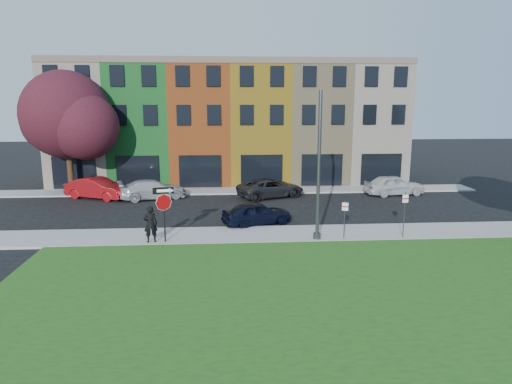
{
  "coord_description": "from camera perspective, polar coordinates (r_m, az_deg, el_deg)",
  "views": [
    {
      "loc": [
        -2.95,
        -20.66,
        7.33
      ],
      "look_at": [
        -1.28,
        4.0,
        2.22
      ],
      "focal_mm": 32.0,
      "sensor_mm": 36.0,
      "label": 1
    }
  ],
  "objects": [
    {
      "name": "stop_sign",
      "position": [
        23.4,
        -11.46,
        -1.35
      ],
      "size": [
        1.04,
        0.23,
        2.83
      ],
      "rotation": [
        0.0,
        0.0,
        0.18
      ],
      "color": "black",
      "rests_on": "sidewalk_near"
    },
    {
      "name": "sidewalk_near",
      "position": [
        25.24,
        7.64,
        -5.16
      ],
      "size": [
        40.0,
        3.0,
        0.12
      ],
      "primitive_type": "cube",
      "color": "gray",
      "rests_on": "ground"
    },
    {
      "name": "rowhouse_block",
      "position": [
        41.91,
        -3.28,
        8.46
      ],
      "size": [
        30.0,
        10.12,
        10.0
      ],
      "color": "beige",
      "rests_on": "ground"
    },
    {
      "name": "man",
      "position": [
        23.72,
        -13.05,
        -3.93
      ],
      "size": [
        0.88,
        0.74,
        1.89
      ],
      "primitive_type": "imported",
      "rotation": [
        0.0,
        0.0,
        3.35
      ],
      "color": "black",
      "rests_on": "sidewalk_near"
    },
    {
      "name": "sidewalk_far",
      "position": [
        36.39,
        -3.87,
        0.14
      ],
      "size": [
        40.0,
        2.4,
        0.12
      ],
      "primitive_type": "cube",
      "color": "gray",
      "rests_on": "ground"
    },
    {
      "name": "tree_purple",
      "position": [
        37.55,
        -22.46,
        8.68
      ],
      "size": [
        7.9,
        6.91,
        9.27
      ],
      "color": "black",
      "rests_on": "sidewalk_far"
    },
    {
      "name": "sedan_near",
      "position": [
        26.76,
        0.09,
        -2.67
      ],
      "size": [
        4.34,
        5.15,
        1.39
      ],
      "primitive_type": "imported",
      "rotation": [
        0.0,
        0.0,
        1.93
      ],
      "color": "black",
      "rests_on": "ground"
    },
    {
      "name": "parked_car_silver",
      "position": [
        34.47,
        -12.79,
        0.32
      ],
      "size": [
        4.77,
        6.02,
        1.42
      ],
      "primitive_type": "imported",
      "rotation": [
        0.0,
        0.0,
        1.87
      ],
      "color": "#B1B1B6",
      "rests_on": "ground"
    },
    {
      "name": "parked_car_red",
      "position": [
        35.66,
        -19.21,
        0.46
      ],
      "size": [
        5.02,
        5.95,
        1.57
      ],
      "primitive_type": "imported",
      "rotation": [
        0.0,
        0.0,
        1.18
      ],
      "color": "maroon",
      "rests_on": "ground"
    },
    {
      "name": "ground",
      "position": [
        22.12,
        4.05,
        -7.69
      ],
      "size": [
        120.0,
        120.0,
        0.0
      ],
      "primitive_type": "plane",
      "color": "black",
      "rests_on": "ground"
    },
    {
      "name": "parked_car_white",
      "position": [
        36.55,
        16.89,
        0.85
      ],
      "size": [
        3.16,
        5.09,
        1.55
      ],
      "primitive_type": "imported",
      "rotation": [
        0.0,
        0.0,
        1.72
      ],
      "color": "silver",
      "rests_on": "ground"
    },
    {
      "name": "parking_sign_a",
      "position": [
        24.12,
        11.03,
        -2.84
      ],
      "size": [
        0.31,
        0.14,
        1.98
      ],
      "rotation": [
        0.0,
        0.0,
        -0.34
      ],
      "color": "#424446",
      "rests_on": "sidewalk_near"
    },
    {
      "name": "street_lamp",
      "position": [
        23.51,
        7.87,
        3.3
      ],
      "size": [
        0.86,
        2.54,
        7.58
      ],
      "rotation": [
        0.0,
        0.0,
        -0.23
      ],
      "color": "#424446",
      "rests_on": "sidewalk_near"
    },
    {
      "name": "parked_car_dark",
      "position": [
        34.19,
        1.85,
        0.5
      ],
      "size": [
        5.87,
        6.69,
        1.41
      ],
      "primitive_type": "imported",
      "rotation": [
        0.0,
        0.0,
        1.96
      ],
      "color": "black",
      "rests_on": "ground"
    },
    {
      "name": "parking_sign_b",
      "position": [
        25.06,
        18.08,
        -2.1
      ],
      "size": [
        0.32,
        0.1,
        2.41
      ],
      "rotation": [
        0.0,
        0.0,
        0.13
      ],
      "color": "#424446",
      "rests_on": "sidewalk_near"
    }
  ]
}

